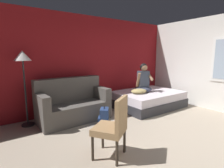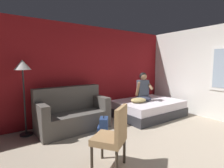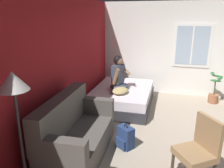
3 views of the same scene
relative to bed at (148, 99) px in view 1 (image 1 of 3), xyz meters
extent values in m
plane|color=tan|center=(-1.21, -2.13, -0.24)|extent=(40.00, 40.00, 0.00)
cube|color=maroon|center=(-1.21, 0.94, 1.11)|extent=(10.00, 0.16, 2.70)
cube|color=#2D2D33|center=(0.00, 0.00, -0.11)|extent=(2.04, 1.48, 0.26)
cube|color=silver|center=(0.00, 0.00, 0.13)|extent=(1.98, 1.44, 0.22)
cube|color=#514C47|center=(-2.36, 0.22, -0.02)|extent=(1.73, 0.86, 0.44)
cube|color=#514C47|center=(-2.37, 0.52, 0.50)|extent=(1.71, 0.30, 0.60)
cube|color=#514C47|center=(-3.12, 0.19, 0.36)|extent=(0.21, 0.81, 0.32)
cube|color=#514C47|center=(-1.60, 0.25, 0.36)|extent=(0.21, 0.81, 0.32)
cylinder|color=#382D23|center=(-2.48, -1.30, -0.04)|extent=(0.04, 0.04, 0.40)
cylinder|color=#382D23|center=(-2.81, -1.52, -0.04)|extent=(0.04, 0.04, 0.40)
cylinder|color=#382D23|center=(-2.26, -1.62, -0.04)|extent=(0.04, 0.04, 0.40)
cylinder|color=#382D23|center=(-2.58, -1.84, -0.04)|extent=(0.04, 0.04, 0.40)
cube|color=#9E7A51|center=(-2.53, -1.57, 0.21)|extent=(0.64, 0.64, 0.10)
cube|color=#9E7A51|center=(-2.42, -1.73, 0.50)|extent=(0.41, 0.31, 0.48)
ellipsoid|color=#383D51|center=(-0.14, 0.06, 0.32)|extent=(0.62, 0.56, 0.16)
cube|color=#3F4756|center=(-0.13, 0.10, 0.64)|extent=(0.37, 0.28, 0.48)
cylinder|color=#936B4C|center=(-0.33, 0.11, 0.62)|extent=(0.13, 0.23, 0.44)
cylinder|color=#936B4C|center=(0.02, -0.02, 0.74)|extent=(0.17, 0.38, 0.29)
sphere|color=#936B4C|center=(-0.13, 0.08, 0.99)|extent=(0.21, 0.21, 0.21)
ellipsoid|color=black|center=(-0.13, 0.10, 1.00)|extent=(0.28, 0.27, 0.23)
cube|color=navy|center=(-1.92, -0.47, -0.04)|extent=(0.33, 0.35, 0.40)
cube|color=navy|center=(-2.02, -0.41, -0.13)|extent=(0.19, 0.22, 0.18)
torus|color=black|center=(-1.92, -0.47, 0.18)|extent=(0.06, 0.08, 0.09)
ellipsoid|color=tan|center=(-0.43, -0.03, 0.31)|extent=(0.54, 0.44, 0.14)
cube|color=#B7B7BC|center=(0.15, -0.15, 0.25)|extent=(0.13, 0.16, 0.01)
cylinder|color=black|center=(-3.37, 0.54, -0.22)|extent=(0.28, 0.28, 0.03)
cylinder|color=black|center=(-3.37, 0.54, 0.52)|extent=(0.04, 0.04, 1.45)
cone|color=silver|center=(-3.37, 0.54, 1.35)|extent=(0.36, 0.36, 0.22)
camera|label=1|loc=(-3.98, -3.70, 1.36)|focal=28.00mm
camera|label=2|loc=(-3.98, -3.70, 1.36)|focal=28.00mm
camera|label=3|loc=(-5.34, -1.13, 2.04)|focal=35.00mm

